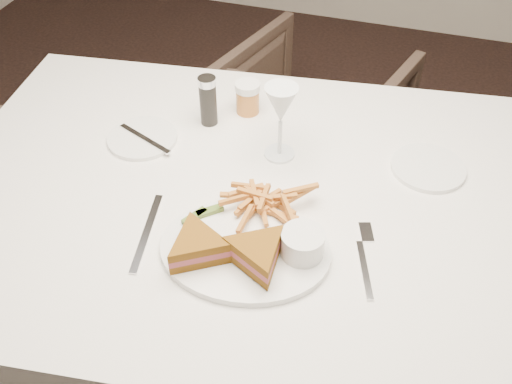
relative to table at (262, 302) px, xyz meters
name	(u,v)px	position (x,y,z in m)	size (l,w,h in m)	color
table	(262,302)	(0.00, 0.00, 0.00)	(1.38, 0.92, 0.75)	white
chair_far	(310,117)	(-0.09, 0.90, -0.07)	(0.59, 0.55, 0.61)	#49372D
table_setting	(255,199)	(0.00, -0.06, 0.41)	(0.80, 0.61, 0.18)	white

